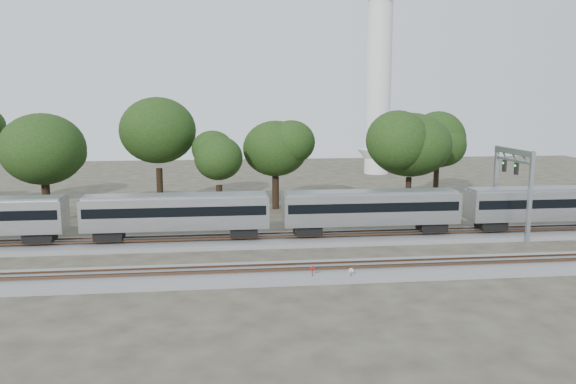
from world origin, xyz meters
The scene contains 14 objects.
ground centered at (0.00, 0.00, 0.00)m, with size 160.00×160.00×0.00m, color #383328.
track_far centered at (0.00, 6.00, 0.21)m, with size 160.00×5.00×0.73m.
track_near centered at (0.00, -4.00, 0.21)m, with size 160.00×5.00×0.73m.
train centered at (4.99, 6.00, 3.06)m, with size 102.95×2.93×4.32m.
switch_stand_red centered at (6.41, -5.63, 0.74)m, with size 0.35×0.16×1.15m.
switch_stand_white centered at (9.14, -5.97, 0.64)m, with size 0.32×0.06×1.01m.
switch_lever centered at (6.61, -5.69, 0.15)m, with size 0.50×0.30×0.30m, color #512D19.
signal_gantry centered at (27.37, 6.00, 6.10)m, with size 0.58×6.88×8.37m.
tree_2 centered at (-18.28, 16.60, 7.84)m, with size 7.99×7.99×11.27m.
tree_3 centered at (-7.17, 21.91, 9.42)m, with size 9.59×9.59×13.52m.
tree_4 centered at (-0.30, 18.32, 6.52)m, with size 6.66×6.66×9.39m.
tree_5 centered at (6.35, 22.00, 7.21)m, with size 7.35×7.35×10.36m.
tree_6 centered at (20.91, 16.68, 7.93)m, with size 8.08×8.08×11.39m.
tree_7 centered at (27.28, 24.75, 7.91)m, with size 8.06×8.06×11.36m.
Camera 1 is at (0.24, -43.77, 12.82)m, focal length 35.00 mm.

